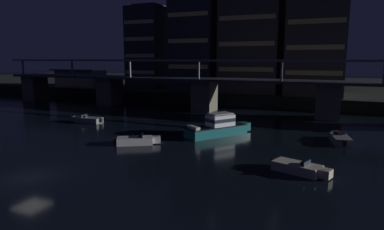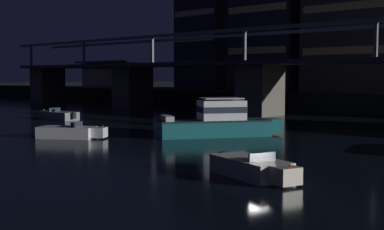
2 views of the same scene
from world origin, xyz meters
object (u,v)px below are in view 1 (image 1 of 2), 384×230
Objects in this scene: tower_west_tall at (198,29)px; speedboat_near_center at (88,120)px; tower_central at (253,32)px; waterfront_pavilion at (80,78)px; speedboat_near_right at (340,139)px; speedboat_mid_right at (137,141)px; river_bridge at (205,89)px; tower_west_low at (153,48)px; tower_east_tall at (318,36)px; speedboat_mid_left at (299,168)px; cabin_cruiser_near_left at (218,127)px.

speedboat_near_center is at bearing -96.00° from tower_west_tall.
waterfront_pavilion is (-44.16, -4.12, -10.77)m from tower_central.
speedboat_near_right is 23.22m from speedboat_mid_right.
waterfront_pavilion reaches higher than speedboat_mid_right.
waterfront_pavilion is at bearing 163.17° from river_bridge.
tower_east_tall is (40.68, -4.14, 1.68)m from tower_west_low.
speedboat_near_right is (62.43, -27.96, -4.02)m from waterfront_pavilion.
tower_central is 5.12× the size of speedboat_mid_left.
speedboat_mid_right is at bearing -85.42° from river_bridge.
tower_west_tall reaches higher than speedboat_mid_right.
river_bridge reaches higher than cabin_cruiser_near_left.
river_bridge is 7.31× the size of waterfront_pavilion.
tower_east_tall is 47.59m from speedboat_mid_left.
tower_west_tall is 1.08× the size of tower_central.
tower_west_low is 66.56m from speedboat_mid_left.
tower_central reaches higher than speedboat_mid_left.
cabin_cruiser_near_left reaches higher than speedboat_near_center.
river_bridge is 26.40m from speedboat_mid_right.
speedboat_near_center is 16.18m from speedboat_mid_right.
tower_west_tall is 5.45× the size of speedboat_near_center.
speedboat_near_center is (-20.84, 0.22, -0.64)m from cabin_cruiser_near_left.
speedboat_mid_left is at bearing -8.98° from speedboat_mid_right.
river_bridge is at bearing 94.58° from speedboat_mid_right.
river_bridge is 3.44× the size of tower_central.
speedboat_near_center is (10.87, -38.69, -11.99)m from tower_west_low.
tower_west_low is at bearing 164.72° from tower_west_tall.
speedboat_near_center is at bearing -74.31° from tower_west_low.
speedboat_mid_right is (24.82, -46.88, -11.99)m from tower_west_low.
speedboat_near_center is at bearing -123.57° from river_bridge.
tower_west_tall reaches higher than river_bridge.
speedboat_mid_left is (42.64, -49.69, -11.99)m from tower_west_low.
tower_west_low is 4.29× the size of speedboat_mid_right.
waterfront_pavilion is 1.42× the size of cabin_cruiser_near_left.
speedboat_near_right is at bearing 76.30° from speedboat_mid_left.
speedboat_near_right and speedboat_mid_left have the same top height.
speedboat_mid_right is at bearing -42.47° from waterfront_pavilion.
cabin_cruiser_near_left is 15.37m from speedboat_mid_left.
tower_central is at bearing 5.33° from waterfront_pavilion.
waterfront_pavilion is (-39.40, 11.91, 0.36)m from river_bridge.
tower_west_tall is at bearing 116.20° from cabin_cruiser_near_left.
cabin_cruiser_near_left is at bearing -63.80° from tower_west_tall.
cabin_cruiser_near_left reaches higher than speedboat_mid_left.
tower_west_tall reaches higher than speedboat_near_center.
tower_west_low is 54.38m from speedboat_mid_right.
tower_west_low is 1.67× the size of waterfront_pavilion.
tower_east_tall reaches higher than speedboat_near_center.
waterfront_pavilion is 57.03m from cabin_cruiser_near_left.
tower_east_tall is at bearing 75.53° from cabin_cruiser_near_left.
tower_central is at bearing 119.67° from speedboat_near_right.
cabin_cruiser_near_left is (48.38, -30.00, -3.39)m from waterfront_pavilion.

